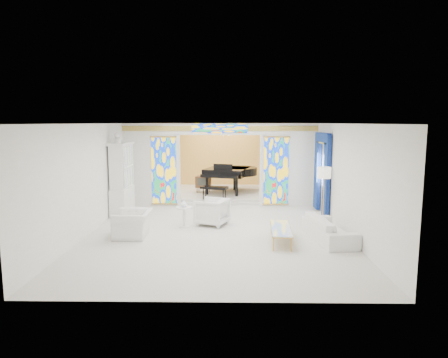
{
  "coord_description": "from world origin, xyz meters",
  "views": [
    {
      "loc": [
        0.37,
        -12.42,
        3.03
      ],
      "look_at": [
        0.17,
        0.2,
        1.24
      ],
      "focal_mm": 32.0,
      "sensor_mm": 36.0,
      "label": 1
    }
  ],
  "objects_px": {
    "sofa": "(329,229)",
    "tv_console": "(203,182)",
    "china_cabinet": "(122,179)",
    "grand_piano": "(232,172)",
    "armchair_left": "(133,224)",
    "armchair_right": "(212,212)",
    "coffee_table": "(281,229)"
  },
  "relations": [
    {
      "from": "armchair_right",
      "to": "sofa",
      "type": "bearing_deg",
      "value": 85.98
    },
    {
      "from": "grand_piano",
      "to": "coffee_table",
      "type": "bearing_deg",
      "value": -62.33
    },
    {
      "from": "armchair_right",
      "to": "coffee_table",
      "type": "height_order",
      "value": "armchair_right"
    },
    {
      "from": "armchair_left",
      "to": "coffee_table",
      "type": "distance_m",
      "value": 3.92
    },
    {
      "from": "armchair_right",
      "to": "sofa",
      "type": "relative_size",
      "value": 0.42
    },
    {
      "from": "armchair_left",
      "to": "coffee_table",
      "type": "height_order",
      "value": "armchair_left"
    },
    {
      "from": "china_cabinet",
      "to": "coffee_table",
      "type": "relative_size",
      "value": 1.61
    },
    {
      "from": "china_cabinet",
      "to": "tv_console",
      "type": "distance_m",
      "value": 4.03
    },
    {
      "from": "sofa",
      "to": "tv_console",
      "type": "height_order",
      "value": "tv_console"
    },
    {
      "from": "sofa",
      "to": "coffee_table",
      "type": "distance_m",
      "value": 1.29
    },
    {
      "from": "china_cabinet",
      "to": "grand_piano",
      "type": "height_order",
      "value": "china_cabinet"
    },
    {
      "from": "armchair_left",
      "to": "grand_piano",
      "type": "bearing_deg",
      "value": 154.19
    },
    {
      "from": "coffee_table",
      "to": "tv_console",
      "type": "relative_size",
      "value": 2.5
    },
    {
      "from": "china_cabinet",
      "to": "armchair_left",
      "type": "relative_size",
      "value": 2.55
    },
    {
      "from": "china_cabinet",
      "to": "grand_piano",
      "type": "bearing_deg",
      "value": 41.91
    },
    {
      "from": "china_cabinet",
      "to": "armchair_right",
      "type": "bearing_deg",
      "value": -24.64
    },
    {
      "from": "tv_console",
      "to": "armchair_left",
      "type": "bearing_deg",
      "value": -93.01
    },
    {
      "from": "sofa",
      "to": "tv_console",
      "type": "relative_size",
      "value": 3.05
    },
    {
      "from": "armchair_right",
      "to": "grand_piano",
      "type": "xyz_separation_m",
      "value": [
        0.6,
        4.67,
        0.61
      ]
    },
    {
      "from": "armchair_left",
      "to": "armchair_right",
      "type": "xyz_separation_m",
      "value": [
        2.06,
        1.28,
        0.05
      ]
    },
    {
      "from": "china_cabinet",
      "to": "grand_piano",
      "type": "xyz_separation_m",
      "value": [
        3.65,
        3.27,
        -0.16
      ]
    },
    {
      "from": "china_cabinet",
      "to": "grand_piano",
      "type": "distance_m",
      "value": 4.91
    },
    {
      "from": "sofa",
      "to": "grand_piano",
      "type": "xyz_separation_m",
      "value": [
        -2.52,
        6.19,
        0.71
      ]
    },
    {
      "from": "china_cabinet",
      "to": "coffee_table",
      "type": "height_order",
      "value": "china_cabinet"
    },
    {
      "from": "armchair_right",
      "to": "sofa",
      "type": "distance_m",
      "value": 3.47
    },
    {
      "from": "armchair_right",
      "to": "tv_console",
      "type": "bearing_deg",
      "value": -151.0
    },
    {
      "from": "armchair_left",
      "to": "coffee_table",
      "type": "relative_size",
      "value": 0.63
    },
    {
      "from": "china_cabinet",
      "to": "armchair_left",
      "type": "distance_m",
      "value": 2.97
    },
    {
      "from": "armchair_left",
      "to": "armchair_right",
      "type": "distance_m",
      "value": 2.42
    },
    {
      "from": "sofa",
      "to": "grand_piano",
      "type": "height_order",
      "value": "grand_piano"
    },
    {
      "from": "coffee_table",
      "to": "tv_console",
      "type": "height_order",
      "value": "tv_console"
    },
    {
      "from": "tv_console",
      "to": "sofa",
      "type": "bearing_deg",
      "value": -47.16
    }
  ]
}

